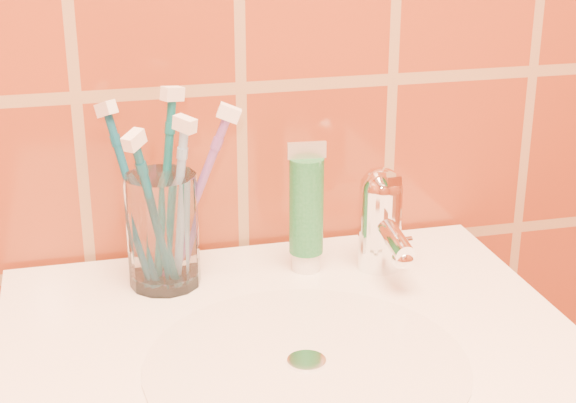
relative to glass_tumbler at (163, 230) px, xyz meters
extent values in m
cylinder|color=silver|center=(0.11, -0.20, -0.06)|extent=(0.30, 0.30, 0.00)
cylinder|color=white|center=(0.11, -0.20, -0.06)|extent=(0.04, 0.04, 0.00)
cylinder|color=white|center=(0.00, 0.00, 0.00)|extent=(0.10, 0.10, 0.13)
cylinder|color=white|center=(0.16, 0.00, -0.05)|extent=(0.03, 0.03, 0.02)
cylinder|color=#176430|center=(0.16, 0.00, 0.01)|extent=(0.04, 0.04, 0.11)
cube|color=beige|center=(0.16, 0.00, 0.08)|extent=(0.04, 0.01, 0.02)
cylinder|color=white|center=(0.24, -0.02, -0.02)|extent=(0.05, 0.05, 0.09)
sphere|color=white|center=(0.24, -0.02, 0.03)|extent=(0.05, 0.05, 0.05)
cylinder|color=white|center=(0.24, -0.06, -0.01)|extent=(0.02, 0.09, 0.03)
cube|color=white|center=(0.24, -0.03, 0.05)|extent=(0.02, 0.06, 0.01)
camera|label=1|loc=(-0.08, -0.88, 0.36)|focal=55.00mm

